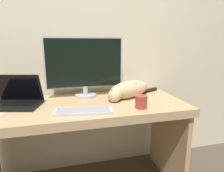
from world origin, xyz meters
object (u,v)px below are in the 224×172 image
Objects in this scene: coffee_mug at (141,102)px; external_keyboard at (83,111)px; monitor at (85,66)px; laptop at (16,100)px; cat at (129,89)px.

external_keyboard is at bearing 179.24° from coffee_mug.
monitor reaches higher than external_keyboard.
external_keyboard is at bearing -15.20° from laptop.
monitor is 0.45m from external_keyboard.
coffee_mug is at bearing -2.75° from laptop.
coffee_mug is at bearing -113.25° from cat.
coffee_mug is (0.40, -0.01, 0.03)m from external_keyboard.
monitor is 1.16× the size of cat.
cat is (0.84, -0.00, 0.03)m from laptop.
monitor reaches higher than cat.
monitor is 1.64× the size of external_keyboard.
laptop is 0.88m from coffee_mug.
cat is 0.26m from coffee_mug.
monitor is 7.14× the size of coffee_mug.
monitor is 0.56m from laptop.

